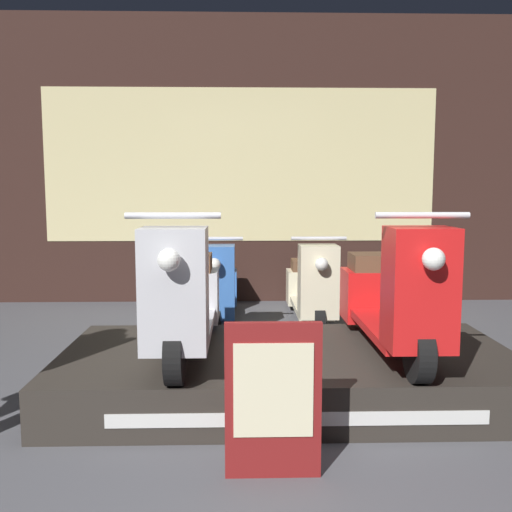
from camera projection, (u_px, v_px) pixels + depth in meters
The scene contains 8 objects.
ground_plane at pixel (242, 485), 2.48m from camera, with size 30.00×30.00×0.00m, color #4C4C51.
shop_wall_back at pixel (241, 161), 6.42m from camera, with size 7.94×0.09×3.20m.
display_platform at pixel (288, 373), 3.55m from camera, with size 2.78×1.37×0.29m.
scooter_display_left at pixel (186, 298), 3.43m from camera, with size 0.48×1.59×0.88m.
scooter_display_right at pixel (392, 297), 3.46m from camera, with size 0.48×1.59×0.88m.
scooter_backrow_0 at pixel (218, 288), 5.48m from camera, with size 0.48×1.59×0.88m.
scooter_backrow_1 at pixel (311, 288), 5.50m from camera, with size 0.48×1.59×0.88m.
price_sign_board at pixel (274, 400), 2.52m from camera, with size 0.43×0.04×0.71m.
Camera 1 is at (-0.00, -2.35, 1.28)m, focal length 40.00 mm.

